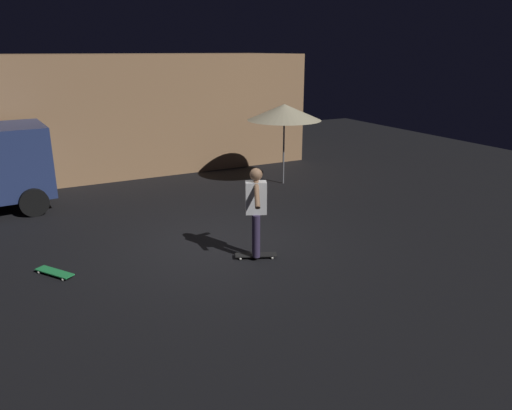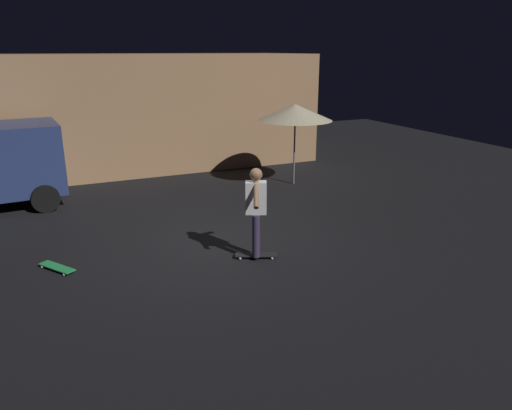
# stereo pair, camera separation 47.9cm
# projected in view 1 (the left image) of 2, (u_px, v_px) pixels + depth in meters

# --- Properties ---
(ground_plane) EXTENTS (28.00, 28.00, 0.00)m
(ground_plane) POSITION_uv_depth(u_px,v_px,m) (216.00, 244.00, 9.78)
(ground_plane) COLOR black
(low_building) EXTENTS (13.25, 4.05, 3.62)m
(low_building) POSITION_uv_depth(u_px,v_px,m) (95.00, 113.00, 15.51)
(low_building) COLOR #AD7F56
(low_building) RESTS_ON ground_plane
(patio_umbrella) EXTENTS (2.10, 2.10, 2.30)m
(patio_umbrella) POSITION_uv_depth(u_px,v_px,m) (284.00, 112.00, 13.62)
(patio_umbrella) COLOR slate
(patio_umbrella) RESTS_ON ground_plane
(skateboard_ridden) EXTENTS (0.79, 0.50, 0.07)m
(skateboard_ridden) POSITION_uv_depth(u_px,v_px,m) (256.00, 255.00, 9.13)
(skateboard_ridden) COLOR black
(skateboard_ridden) RESTS_ON ground_plane
(skateboard_spare) EXTENTS (0.61, 0.76, 0.07)m
(skateboard_spare) POSITION_uv_depth(u_px,v_px,m) (55.00, 272.00, 8.43)
(skateboard_spare) COLOR green
(skateboard_spare) RESTS_ON ground_plane
(skater) EXTENTS (0.48, 0.93, 1.67)m
(skater) POSITION_uv_depth(u_px,v_px,m) (256.00, 206.00, 8.83)
(skater) COLOR #382D4C
(skater) RESTS_ON skateboard_ridden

